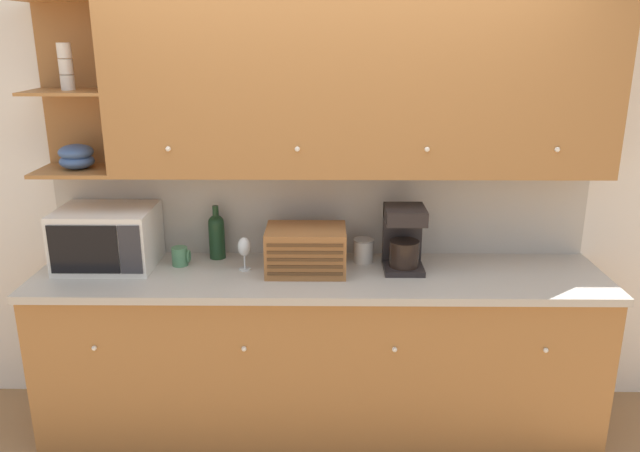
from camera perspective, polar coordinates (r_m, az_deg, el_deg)
ground_plane at (r=4.01m, az=0.03°, el=-14.80°), size 24.00×24.00×0.00m
wall_back at (r=3.53m, az=0.04°, el=3.65°), size 5.39×0.06×2.60m
counter_unit at (r=3.51m, az=-0.01°, el=-11.18°), size 3.01×0.65×0.91m
backsplash_panel at (r=3.53m, az=0.03°, el=1.42°), size 2.99×0.01×0.51m
upper_cabinets at (r=3.25m, az=3.10°, el=12.42°), size 2.99×0.35×0.88m
microwave at (r=3.55m, az=-18.86°, el=-1.00°), size 0.51×0.40×0.32m
mug at (r=3.48m, az=-12.64°, el=-2.73°), size 0.10×0.09×0.10m
wine_bottle at (r=3.53m, az=-9.43°, el=-0.75°), size 0.09×0.09×0.30m
wine_glass at (r=3.34m, az=-6.95°, el=-2.01°), size 0.07×0.07×0.18m
bread_box at (r=3.30m, az=-1.30°, el=-2.19°), size 0.42×0.30×0.24m
storage_canister at (r=3.45m, az=4.00°, el=-2.25°), size 0.11×0.11×0.13m
coffee_maker at (r=3.34m, az=7.66°, el=-1.05°), size 0.21×0.23×0.35m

